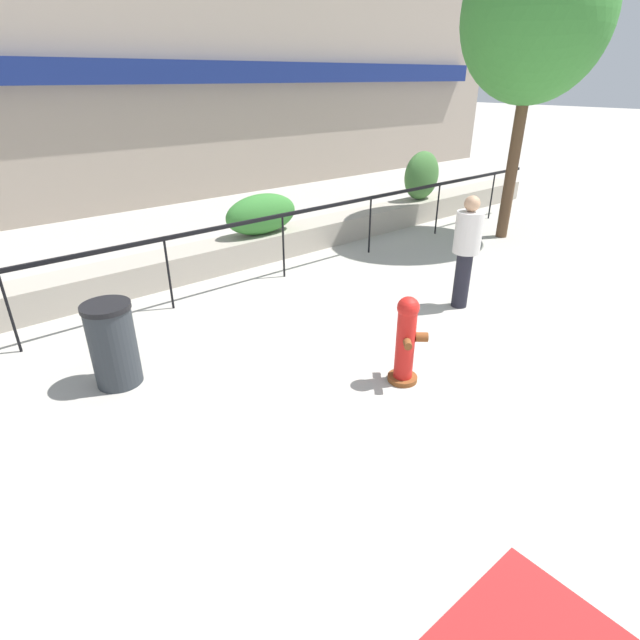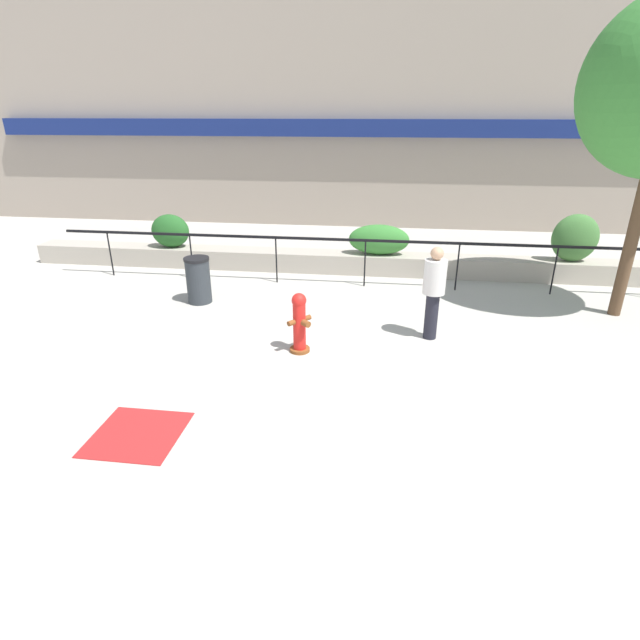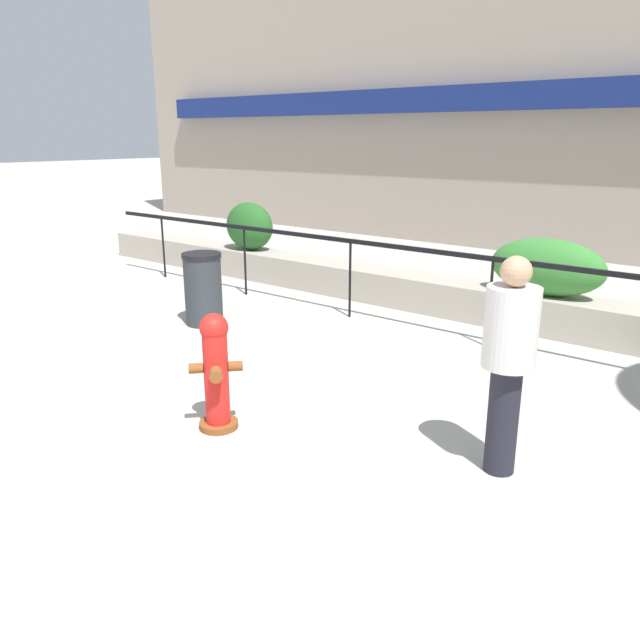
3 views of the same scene
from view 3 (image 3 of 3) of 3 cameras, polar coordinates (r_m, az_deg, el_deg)
name	(u,v)px [view 3 (image 3 of 3)]	position (r m, az deg, el deg)	size (l,w,h in m)	color
ground_plane	(179,530)	(4.55, -12.77, -18.20)	(120.00, 120.00, 0.00)	#B2ADA3
planter_wall_low	(521,309)	(9.08, 17.94, 0.96)	(18.00, 0.70, 0.50)	#ADA393
fence_railing_segment	(493,267)	(7.90, 15.51, 4.67)	(15.00, 0.05, 1.15)	black
hedge_bush_0	(249,226)	(11.80, -6.47, 8.52)	(1.02, 0.66, 0.88)	#235B23
hedge_bush_1	(547,267)	(8.84, 20.05, 4.58)	(1.54, 0.63, 0.76)	#387F33
fire_hydrant	(216,371)	(5.62, -9.49, -4.63)	(0.50, 0.50, 1.08)	brown
pedestrian	(509,353)	(4.90, 16.87, -2.92)	(0.50, 0.50, 1.73)	black
trash_bin	(203,289)	(8.85, -10.64, 2.83)	(0.55, 0.55, 1.01)	#2D3338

